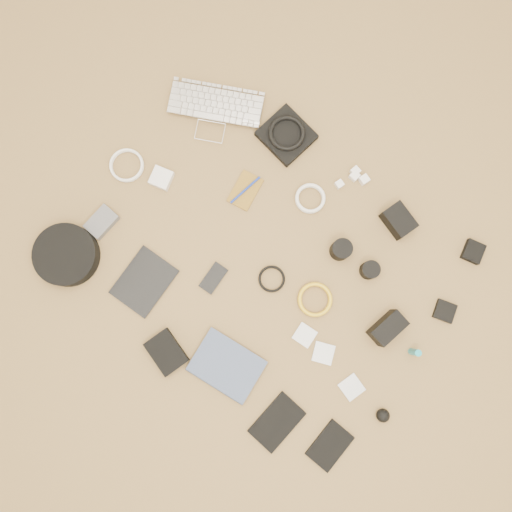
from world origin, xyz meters
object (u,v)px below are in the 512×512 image
Objects in this scene: dslr_camera at (398,221)px; laptop at (214,116)px; headphone_case at (67,255)px; phone at (213,278)px; tablet at (144,282)px; paperback at (214,387)px.

laptop is at bearing -155.88° from dslr_camera.
headphone_case reaches higher than laptop.
dslr_camera is 1.20m from headphone_case.
dslr_camera is at bearing 51.84° from phone.
headphone_case is (-0.28, -0.08, 0.03)m from tablet.
dslr_camera is 0.89m from paperback.
headphone_case is at bearing -124.24° from laptop.
tablet is (-0.64, -0.69, -0.03)m from dslr_camera.
tablet is at bearing -111.72° from dslr_camera.
phone is at bearing -108.02° from dslr_camera.
paperback is at bearing -78.96° from laptop.
headphone_case reaches higher than paperback.
dslr_camera is (0.78, 0.05, 0.02)m from laptop.
phone is at bearing 32.05° from paperback.
paperback is (0.56, -0.81, -0.00)m from laptop.
paperback is at bearing -83.41° from dslr_camera.
dslr_camera reaches higher than laptop.
tablet and phone have the same top height.
headphone_case is at bearing -119.14° from dslr_camera.
dslr_camera is at bearing 40.10° from headphone_case.
dslr_camera is 0.54× the size of tablet.
tablet is 1.94× the size of phone.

